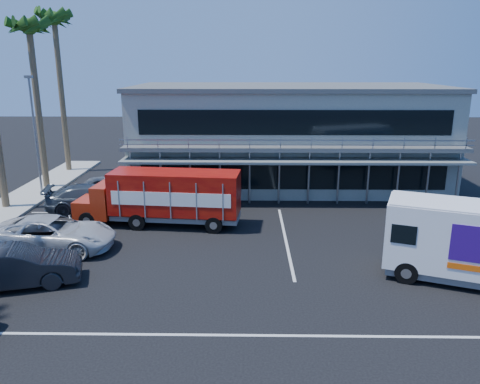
{
  "coord_description": "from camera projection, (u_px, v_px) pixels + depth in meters",
  "views": [
    {
      "loc": [
        -0.03,
        -19.9,
        8.88
      ],
      "look_at": [
        -0.39,
        3.83,
        2.3
      ],
      "focal_mm": 35.0,
      "sensor_mm": 36.0,
      "label": 1
    }
  ],
  "objects": [
    {
      "name": "parked_car_b",
      "position": [
        15.0,
        267.0,
        19.05
      ],
      "size": [
        5.42,
        3.16,
        1.69
      ],
      "primitive_type": "imported",
      "rotation": [
        0.0,
        0.0,
        1.86
      ],
      "color": "black",
      "rests_on": "ground"
    },
    {
      "name": "red_truck",
      "position": [
        164.0,
        196.0,
        26.04
      ],
      "size": [
        9.38,
        3.07,
        3.1
      ],
      "rotation": [
        0.0,
        0.0,
        -0.1
      ],
      "color": "#A9240D",
      "rests_on": "ground"
    },
    {
      "name": "parked_car_c",
      "position": [
        52.0,
        234.0,
        22.74
      ],
      "size": [
        6.09,
        2.92,
        1.68
      ],
      "primitive_type": "imported",
      "rotation": [
        0.0,
        0.0,
        1.55
      ],
      "color": "silver",
      "rests_on": "ground"
    },
    {
      "name": "ground",
      "position": [
        247.0,
        262.0,
        21.55
      ],
      "size": [
        120.0,
        120.0,
        0.0
      ],
      "primitive_type": "plane",
      "color": "black",
      "rests_on": "ground"
    },
    {
      "name": "white_van",
      "position": [
        474.0,
        242.0,
        19.09
      ],
      "size": [
        7.3,
        4.69,
        3.38
      ],
      "rotation": [
        0.0,
        0.0,
        -0.37
      ],
      "color": "white",
      "rests_on": "ground"
    },
    {
      "name": "light_pole_far",
      "position": [
        35.0,
        131.0,
        31.15
      ],
      "size": [
        0.5,
        0.25,
        8.09
      ],
      "color": "gray",
      "rests_on": "ground"
    },
    {
      "name": "palm_e",
      "position": [
        30.0,
        37.0,
        31.46
      ],
      "size": [
        2.8,
        2.8,
        12.25
      ],
      "color": "brown",
      "rests_on": "ground"
    },
    {
      "name": "palm_f",
      "position": [
        55.0,
        28.0,
        36.53
      ],
      "size": [
        2.8,
        2.8,
        13.25
      ],
      "color": "brown",
      "rests_on": "ground"
    },
    {
      "name": "parked_car_d",
      "position": [
        93.0,
        198.0,
        28.79
      ],
      "size": [
        5.95,
        3.15,
        1.64
      ],
      "primitive_type": "imported",
      "rotation": [
        0.0,
        0.0,
        1.73
      ],
      "color": "#333C44",
      "rests_on": "ground"
    },
    {
      "name": "building",
      "position": [
        288.0,
        135.0,
        34.92
      ],
      "size": [
        22.4,
        12.0,
        7.3
      ],
      "color": "gray",
      "rests_on": "ground"
    },
    {
      "name": "parked_car_e",
      "position": [
        108.0,
        186.0,
        31.89
      ],
      "size": [
        4.72,
        3.44,
        1.49
      ],
      "primitive_type": "imported",
      "rotation": [
        0.0,
        0.0,
        2.0
      ],
      "color": "slate",
      "rests_on": "ground"
    }
  ]
}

